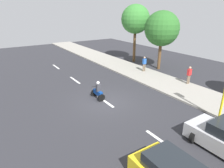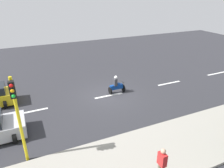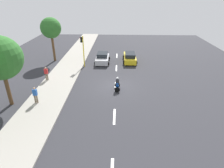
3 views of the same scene
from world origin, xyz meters
TOP-DOWN VIEW (x-y plane):
  - ground_plane at (0.00, 0.00)m, footprint 40.00×60.00m
  - sidewalk at (7.00, 0.00)m, footprint 4.00×60.00m
  - lane_stripe_north at (0.00, -6.00)m, footprint 0.20×2.40m
  - lane_stripe_mid at (0.00, 0.00)m, footprint 0.20×2.40m
  - lane_stripe_south at (0.00, 6.00)m, footprint 0.20×2.40m
  - lane_stripe_far_south at (0.00, 12.00)m, footprint 0.20×2.40m
  - motorcycle at (-0.21, 0.78)m, footprint 0.60×1.30m
  - pedestrian_near_signal at (8.55, -1.24)m, footprint 0.40×0.24m
  - traffic_light_corner at (4.85, -6.50)m, footprint 0.49×0.24m

SIDE VIEW (x-z plane):
  - ground_plane at x=0.00m, z-range -0.10..0.00m
  - lane_stripe_north at x=0.00m, z-range 0.00..0.01m
  - lane_stripe_mid at x=0.00m, z-range 0.00..0.01m
  - lane_stripe_south at x=0.00m, z-range 0.00..0.01m
  - lane_stripe_far_south at x=0.00m, z-range 0.00..0.01m
  - sidewalk at x=7.00m, z-range 0.00..0.15m
  - motorcycle at x=-0.21m, z-range -0.12..1.41m
  - pedestrian_near_signal at x=8.55m, z-range 0.21..1.90m
  - traffic_light_corner at x=4.85m, z-range 0.68..5.18m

